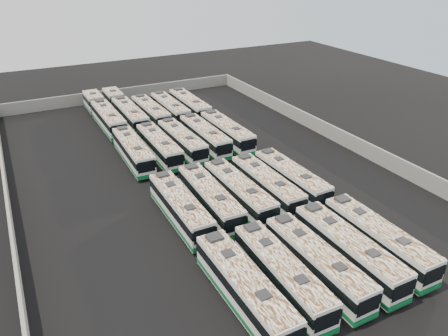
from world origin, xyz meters
TOP-DOWN VIEW (x-y plane):
  - ground at (0.00, 0.00)m, footprint 140.00×140.00m
  - perimeter_wall at (0.00, 0.00)m, footprint 45.20×73.20m
  - bus_front_far_left at (-6.57, -21.74)m, footprint 2.69×12.44m
  - bus_front_left at (-2.99, -21.63)m, footprint 2.85×12.09m
  - bus_front_center at (0.48, -21.82)m, footprint 2.68×12.10m
  - bus_front_right at (4.00, -21.73)m, footprint 2.66×12.46m
  - bus_front_far_right at (7.59, -21.67)m, footprint 2.63×12.27m
  - bus_midfront_far_left at (-6.44, -8.19)m, footprint 2.58×12.08m
  - bus_midfront_left at (-2.93, -7.93)m, footprint 2.89×12.26m
  - bus_midfront_center at (0.49, -8.18)m, footprint 2.72×12.16m
  - bus_midfront_right at (4.07, -8.17)m, footprint 2.55×11.99m
  - bus_midfront_far_right at (7.49, -8.08)m, footprint 2.74×12.01m
  - bus_midback_far_left at (-6.60, 7.99)m, footprint 2.73×12.00m
  - bus_midback_left at (-2.97, 7.94)m, footprint 2.57×11.95m
  - bus_midback_center at (0.47, 8.15)m, footprint 2.80×12.00m
  - bus_midback_right at (4.01, 8.22)m, footprint 2.63×12.24m
  - bus_midback_far_right at (7.53, 8.12)m, footprint 2.75×12.41m
  - bus_back_far_left at (-6.49, 24.96)m, footprint 2.74×19.17m
  - bus_back_left at (-2.99, 25.00)m, footprint 2.70×19.17m
  - bus_back_center at (0.53, 21.75)m, footprint 2.82×12.06m
  - bus_back_right at (3.96, 21.85)m, footprint 2.60×12.08m
  - bus_back_far_right at (7.53, 21.84)m, footprint 2.67×12.46m

SIDE VIEW (x-z plane):
  - ground at x=0.00m, z-range 0.00..0.00m
  - perimeter_wall at x=0.00m, z-range 0.00..2.20m
  - bus_midback_left at x=-2.97m, z-range 0.04..3.40m
  - bus_midback_center at x=0.47m, z-range 0.04..3.41m
  - bus_midback_far_left at x=-6.60m, z-range 0.04..3.41m
  - bus_midfront_far_right at x=7.49m, z-range 0.04..3.41m
  - bus_midfront_right at x=4.07m, z-range 0.04..3.42m
  - bus_back_center at x=0.53m, z-range 0.04..3.42m
  - bus_front_left at x=-2.99m, z-range 0.04..3.43m
  - bus_back_right at x=3.96m, z-range 0.04..3.44m
  - bus_front_center at x=0.48m, z-range 0.04..3.44m
  - bus_midfront_far_left at x=-6.44m, z-range 0.04..3.44m
  - bus_midfront_center at x=0.49m, z-range 0.04..3.46m
  - bus_midfront_left at x=-2.93m, z-range 0.04..3.48m
  - bus_midback_right at x=4.01m, z-range 0.04..3.49m
  - bus_front_far_right at x=7.59m, z-range 0.04..3.50m
  - bus_back_far_left at x=-6.49m, z-range 0.04..3.51m
  - bus_back_left at x=-2.99m, z-range 0.04..3.51m
  - bus_midback_far_right at x=7.53m, z-range 0.04..3.53m
  - bus_front_far_left at x=-6.57m, z-range 0.04..3.54m
  - bus_front_right at x=4.00m, z-range 0.04..3.55m
  - bus_back_far_right at x=7.53m, z-range 0.04..3.55m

